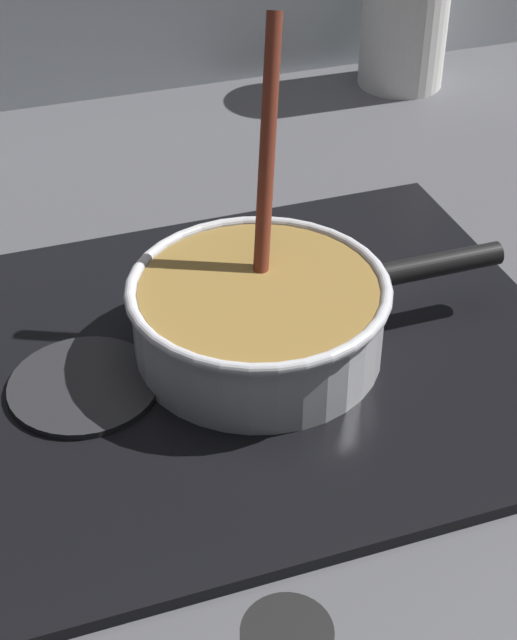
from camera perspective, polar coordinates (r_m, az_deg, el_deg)
The scene contains 6 objects.
ground at distance 0.78m, azimuth -2.21°, elevation -11.68°, with size 2.40×1.60×0.04m, color #4C4C51.
hob_plate at distance 0.88m, azimuth 0.00°, elevation -2.13°, with size 0.56×0.48×0.01m, color black.
burner_ring at distance 0.88m, azimuth 0.00°, elevation -1.63°, with size 0.19×0.19×0.01m, color #592D0C.
spare_burner at distance 0.85m, azimuth -10.29°, elevation -3.82°, with size 0.13×0.13×0.01m, color #262628.
cooking_pan at distance 0.86m, azimuth 0.10°, elevation 0.35°, with size 0.36×0.23×0.28m.
paper_towel_roll at distance 1.41m, azimuth 8.73°, elevation 17.97°, with size 0.12×0.12×0.23m, color white.
Camera 1 is at (-0.14, -0.50, 0.56)m, focal length 54.08 mm.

